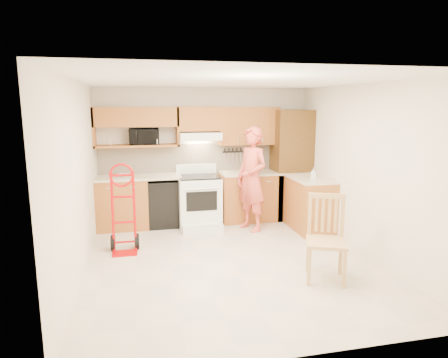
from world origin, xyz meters
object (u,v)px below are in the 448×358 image
object	(u,v)px
range	(199,197)
person	(252,179)
dining_chair	(327,239)
microwave	(144,136)
hand_truck	(123,213)

from	to	relation	value
range	person	xyz separation A→B (m)	(0.88, -0.34, 0.36)
range	dining_chair	bearing A→B (deg)	-64.45
microwave	hand_truck	xyz separation A→B (m)	(-0.37, -1.38, -1.02)
person	dining_chair	size ratio (longest dim) A/B	1.71
person	microwave	bearing A→B (deg)	-136.98
person	range	bearing A→B (deg)	-136.28
range	hand_truck	xyz separation A→B (m)	(-1.30, -0.99, 0.06)
range	hand_truck	distance (m)	1.64
microwave	hand_truck	world-z (taller)	microwave
person	dining_chair	world-z (taller)	person
hand_truck	dining_chair	xyz separation A→B (m)	(2.51, -1.54, -0.07)
hand_truck	dining_chair	bearing A→B (deg)	-30.81
microwave	dining_chair	distance (m)	3.79
person	dining_chair	xyz separation A→B (m)	(0.33, -2.19, -0.38)
range	person	bearing A→B (deg)	-21.45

